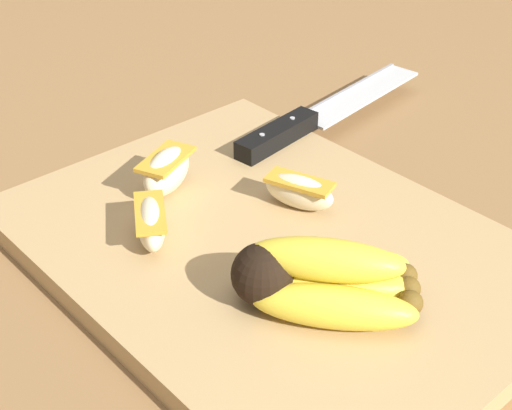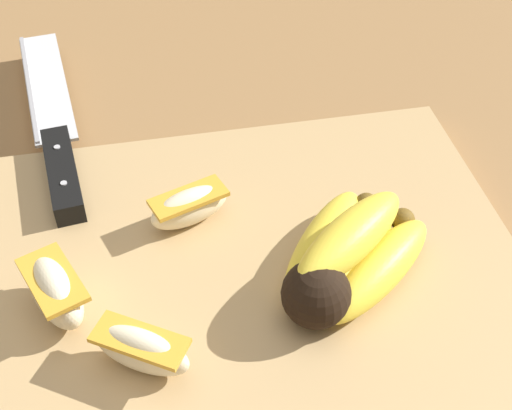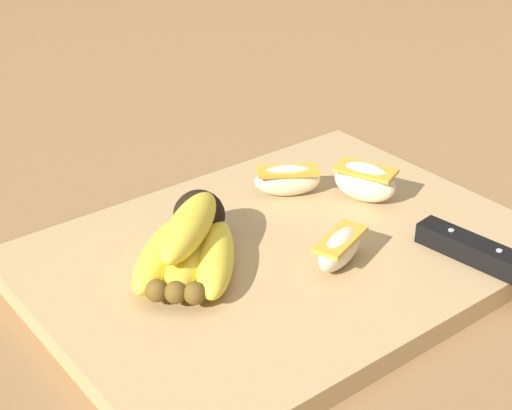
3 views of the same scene
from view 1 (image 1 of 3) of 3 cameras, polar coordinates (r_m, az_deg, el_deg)
name	(u,v)px [view 1 (image 1 of 3)]	position (r m, az deg, el deg)	size (l,w,h in m)	color
ground_plane	(255,249)	(0.61, -0.06, -3.39)	(6.00, 6.00, 0.00)	olive
cutting_board	(272,250)	(0.59, 1.21, -3.47)	(0.42, 0.31, 0.02)	tan
banana_bunch	(322,280)	(0.52, 5.01, -5.68)	(0.13, 0.13, 0.05)	black
chefs_knife	(308,120)	(0.75, 3.98, 6.49)	(0.06, 0.28, 0.02)	silver
apple_wedge_near	(151,222)	(0.58, -8.01, -1.31)	(0.06, 0.05, 0.03)	beige
apple_wedge_middle	(167,171)	(0.64, -6.83, 2.62)	(0.05, 0.07, 0.04)	beige
apple_wedge_far	(303,193)	(0.62, 3.59, 0.92)	(0.06, 0.04, 0.03)	beige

